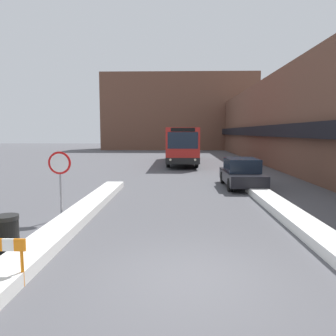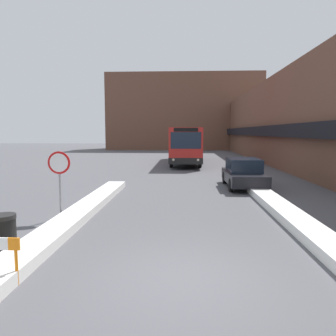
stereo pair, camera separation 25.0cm
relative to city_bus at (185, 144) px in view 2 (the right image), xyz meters
name	(u,v)px [view 2 (the right image)]	position (x,y,z in m)	size (l,w,h in m)	color
ground_plane	(182,279)	(-0.16, -24.87, -1.81)	(160.00, 160.00, 0.00)	#515156
building_row_right	(294,122)	(9.81, -0.87, 2.07)	(5.50, 60.00, 7.77)	brown
building_backdrop_far	(184,113)	(-0.16, 26.64, 4.54)	(26.00, 8.00, 12.71)	brown
snow_bank_left	(75,217)	(-3.76, -20.72, -1.67)	(0.90, 13.81, 0.29)	silver
snow_bank_right	(306,228)	(3.44, -21.64, -1.66)	(0.90, 13.29, 0.30)	silver
city_bus	(185,144)	(0.00, 0.00, 0.00)	(2.67, 12.50, 3.31)	red
parked_car_front	(244,173)	(3.04, -13.71, -1.04)	(1.87, 4.27, 1.55)	black
stop_sign	(59,170)	(-4.32, -20.48, -0.14)	(0.76, 0.08, 2.30)	gray
trash_bin	(4,234)	(-4.51, -23.64, -1.33)	(0.59, 0.59, 0.95)	black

